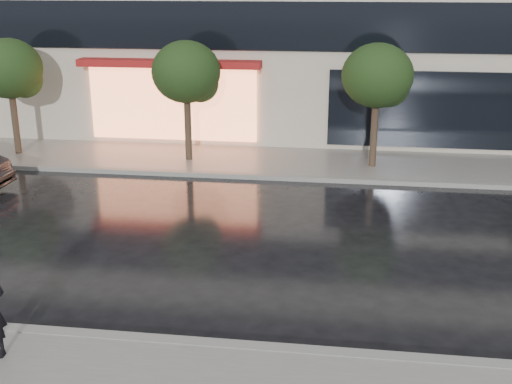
# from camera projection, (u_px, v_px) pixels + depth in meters

# --- Properties ---
(ground) EXTENTS (120.00, 120.00, 0.00)m
(ground) POSITION_uv_depth(u_px,v_px,m) (223.00, 319.00, 11.55)
(ground) COLOR black
(ground) RESTS_ON ground
(sidewalk_far) EXTENTS (60.00, 3.50, 0.12)m
(sidewalk_far) POSITION_uv_depth(u_px,v_px,m) (280.00, 162.00, 21.16)
(sidewalk_far) COLOR slate
(sidewalk_far) RESTS_ON ground
(curb_near) EXTENTS (60.00, 0.25, 0.14)m
(curb_near) POSITION_uv_depth(u_px,v_px,m) (212.00, 345.00, 10.58)
(curb_near) COLOR gray
(curb_near) RESTS_ON ground
(curb_far) EXTENTS (60.00, 0.25, 0.14)m
(curb_far) POSITION_uv_depth(u_px,v_px,m) (274.00, 177.00, 19.51)
(curb_far) COLOR gray
(curb_far) RESTS_ON ground
(tree_far_west) EXTENTS (2.20, 2.20, 3.99)m
(tree_far_west) POSITION_uv_depth(u_px,v_px,m) (11.00, 71.00, 21.19)
(tree_far_west) COLOR #33261C
(tree_far_west) RESTS_ON ground
(tree_mid_west) EXTENTS (2.20, 2.20, 3.99)m
(tree_mid_west) POSITION_uv_depth(u_px,v_px,m) (188.00, 74.00, 20.42)
(tree_mid_west) COLOR #33261C
(tree_mid_west) RESTS_ON ground
(tree_mid_east) EXTENTS (2.20, 2.20, 3.99)m
(tree_mid_east) POSITION_uv_depth(u_px,v_px,m) (379.00, 78.00, 19.65)
(tree_mid_east) COLOR #33261C
(tree_mid_east) RESTS_ON ground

